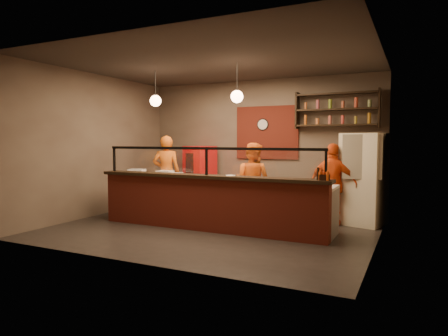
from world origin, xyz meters
The scene contains 29 objects.
floor centered at (0.00, 0.00, 0.00)m, with size 6.00×6.00×0.00m, color black.
ceiling centered at (0.00, 0.00, 3.20)m, with size 6.00×6.00×0.00m, color #342E28.
wall_back centered at (0.00, 2.50, 1.60)m, with size 6.00×6.00×0.00m, color #695C4D.
wall_left centered at (-3.00, 0.00, 1.60)m, with size 5.00×5.00×0.00m, color #695C4D.
wall_right centered at (3.00, 0.00, 1.60)m, with size 5.00×5.00×0.00m, color #695C4D.
wall_front centered at (0.00, -2.50, 1.60)m, with size 6.00×6.00×0.00m, color #695C4D.
brick_patch centered at (0.20, 2.47, 1.90)m, with size 1.60×0.04×1.30m, color maroon.
service_counter centered at (0.00, -0.30, 0.50)m, with size 4.60×0.25×1.00m, color maroon.
counter_ledge centered at (0.00, -0.30, 1.03)m, with size 4.70×0.37×0.06m, color black.
worktop_cabinet centered at (0.00, 0.20, 0.42)m, with size 4.60×0.75×0.85m, color gray.
worktop centered at (0.00, 0.20, 0.88)m, with size 4.60×0.75×0.05m, color silver.
sneeze_guard centered at (0.00, -0.30, 1.37)m, with size 4.50×0.05×0.52m.
wall_shelving centered at (1.90, 2.32, 2.40)m, with size 1.84×0.28×0.85m.
wall_clock centered at (0.10, 2.46, 2.10)m, with size 0.30×0.30×0.04m, color black.
pendant_left centered at (-1.50, 0.20, 2.55)m, with size 0.24×0.24×0.77m.
pendant_right centered at (0.40, 0.20, 2.55)m, with size 0.24×0.24×0.77m.
cook_left centered at (-1.93, 1.21, 0.91)m, with size 0.67×0.44×1.82m, color orange.
cook_mid centered at (0.43, 0.95, 0.83)m, with size 0.81×0.63×1.66m, color #DA5C14.
cook_right centered at (2.05, 1.26, 0.83)m, with size 0.97×0.40×1.65m, color #E54E15.
fridge centered at (2.60, 1.57, 0.93)m, with size 0.77×0.72×1.85m, color beige.
red_cooler centered at (-1.52, 2.15, 0.78)m, with size 0.67×0.61×1.56m, color red.
pizza_dough centered at (-0.32, 0.16, 0.91)m, with size 0.55×0.55×0.01m, color white.
prep_tub_a centered at (-1.32, 0.26, 0.98)m, with size 0.32×0.26×0.16m, color silver.
prep_tub_b centered at (-2.07, 0.26, 0.99)m, with size 0.34×0.27×0.17m, color silver.
prep_tub_c centered at (-0.89, -0.02, 0.97)m, with size 0.30×0.24×0.15m, color white.
rolling_pin centered at (-1.18, 0.36, 0.93)m, with size 0.06×0.06×0.38m, color yellow.
condiment_caddy centered at (2.20, -0.32, 1.11)m, with size 0.17×0.14×0.10m, color black.
pepper_mill centered at (2.09, -0.30, 1.16)m, with size 0.05×0.05×0.21m, color black.
small_plate centered at (0.48, -0.27, 1.07)m, with size 0.17×0.17×0.01m, color white.
Camera 1 is at (3.55, -6.88, 1.71)m, focal length 32.00 mm.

